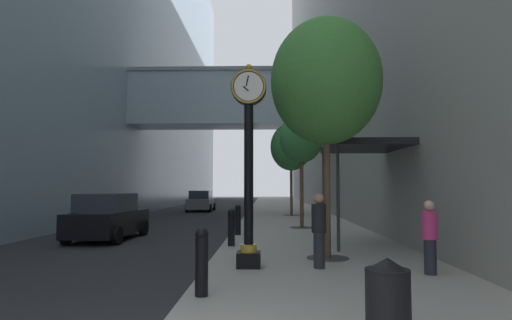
% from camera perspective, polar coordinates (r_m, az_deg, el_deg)
% --- Properties ---
extents(ground_plane, '(110.00, 110.00, 0.00)m').
position_cam_1_polar(ground_plane, '(30.77, -1.29, -7.22)').
color(ground_plane, '#262628').
rests_on(ground_plane, ground).
extents(sidewalk_right, '(5.85, 80.00, 0.14)m').
position_cam_1_polar(sidewalk_right, '(33.76, 3.95, -6.76)').
color(sidewalk_right, '#9E998E').
rests_on(sidewalk_right, ground).
extents(building_block_left, '(22.84, 80.00, 31.98)m').
position_cam_1_polar(building_block_left, '(38.85, -20.11, 17.74)').
color(building_block_left, '#849EB2').
rests_on(building_block_left, ground).
extents(street_clock, '(0.84, 0.55, 4.81)m').
position_cam_1_polar(street_clock, '(10.31, -0.96, 0.78)').
color(street_clock, black).
rests_on(street_clock, sidewalk_right).
extents(bollard_nearest, '(0.24, 0.24, 1.18)m').
position_cam_1_polar(bollard_nearest, '(7.78, -7.11, -12.81)').
color(bollard_nearest, black).
rests_on(bollard_nearest, sidewalk_right).
extents(bollard_third, '(0.24, 0.24, 1.18)m').
position_cam_1_polar(bollard_third, '(14.00, -3.23, -8.64)').
color(bollard_third, black).
rests_on(bollard_third, sidewalk_right).
extents(bollard_fourth, '(0.24, 0.24, 1.18)m').
position_cam_1_polar(bollard_fourth, '(17.13, -2.36, -7.69)').
color(bollard_fourth, black).
rests_on(bollard_fourth, sidewalk_right).
extents(street_tree_near, '(2.96, 2.96, 6.40)m').
position_cam_1_polar(street_tree_near, '(12.03, 9.13, 10.05)').
color(street_tree_near, '#333335').
rests_on(street_tree_near, sidewalk_right).
extents(street_tree_mid_near, '(2.00, 2.00, 5.26)m').
position_cam_1_polar(street_tree_mid_near, '(20.24, 5.94, 2.76)').
color(street_tree_mid_near, '#333335').
rests_on(street_tree_mid_near, sidewalk_right).
extents(street_tree_mid_far, '(2.71, 2.71, 6.03)m').
position_cam_1_polar(street_tree_mid_far, '(28.68, 4.61, 1.69)').
color(street_tree_mid_far, '#333335').
rests_on(street_tree_mid_far, sidewalk_right).
extents(trash_bin, '(0.53, 0.53, 1.05)m').
position_cam_1_polar(trash_bin, '(5.55, 16.86, -17.33)').
color(trash_bin, black).
rests_on(trash_bin, sidewalk_right).
extents(pedestrian_walking, '(0.48, 0.48, 1.58)m').
position_cam_1_polar(pedestrian_walking, '(10.22, 21.74, -9.14)').
color(pedestrian_walking, '#23232D').
rests_on(pedestrian_walking, sidewalk_right).
extents(pedestrian_by_clock, '(0.41, 0.41, 1.72)m').
position_cam_1_polar(pedestrian_by_clock, '(10.32, 8.22, -8.81)').
color(pedestrian_by_clock, '#23232D').
rests_on(pedestrian_by_clock, sidewalk_right).
extents(storefront_awning, '(2.40, 3.60, 3.30)m').
position_cam_1_polar(storefront_awning, '(14.79, 13.74, 1.53)').
color(storefront_awning, black).
rests_on(storefront_awning, sidewalk_right).
extents(car_grey_near, '(2.05, 4.32, 1.68)m').
position_cam_1_polar(car_grey_near, '(35.90, -7.20, -5.36)').
color(car_grey_near, slate).
rests_on(car_grey_near, ground).
extents(car_black_mid, '(2.17, 4.33, 1.75)m').
position_cam_1_polar(car_black_mid, '(17.64, -18.78, -7.12)').
color(car_black_mid, black).
rests_on(car_black_mid, ground).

